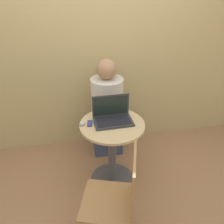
{
  "coord_description": "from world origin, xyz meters",
  "views": [
    {
      "loc": [
        -0.32,
        -1.75,
        1.92
      ],
      "look_at": [
        0.01,
        0.05,
        0.87
      ],
      "focal_mm": 35.0,
      "sensor_mm": 36.0,
      "label": 1
    }
  ],
  "objects_px": {
    "laptop": "(112,116)",
    "cell_phone": "(90,123)",
    "chair_empty": "(117,200)",
    "person_seated": "(107,114)"
  },
  "relations": [
    {
      "from": "laptop",
      "to": "cell_phone",
      "type": "height_order",
      "value": "laptop"
    },
    {
      "from": "chair_empty",
      "to": "person_seated",
      "type": "xyz_separation_m",
      "value": [
        0.12,
        1.25,
        0.04
      ]
    },
    {
      "from": "cell_phone",
      "to": "person_seated",
      "type": "xyz_separation_m",
      "value": [
        0.25,
        0.57,
        -0.26
      ]
    },
    {
      "from": "person_seated",
      "to": "laptop",
      "type": "bearing_deg",
      "value": -92.45
    },
    {
      "from": "chair_empty",
      "to": "person_seated",
      "type": "distance_m",
      "value": 1.25
    },
    {
      "from": "person_seated",
      "to": "chair_empty",
      "type": "bearing_deg",
      "value": -95.43
    },
    {
      "from": "cell_phone",
      "to": "chair_empty",
      "type": "bearing_deg",
      "value": -79.01
    },
    {
      "from": "cell_phone",
      "to": "chair_empty",
      "type": "height_order",
      "value": "chair_empty"
    },
    {
      "from": "cell_phone",
      "to": "chair_empty",
      "type": "xyz_separation_m",
      "value": [
        0.13,
        -0.68,
        -0.29
      ]
    },
    {
      "from": "laptop",
      "to": "chair_empty",
      "type": "distance_m",
      "value": 0.79
    }
  ]
}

